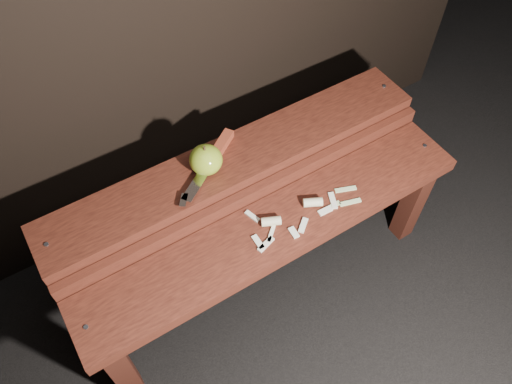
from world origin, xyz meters
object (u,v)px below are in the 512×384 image
bench_front_tier (278,240)px  knife (215,155)px  bench_rear_tier (238,175)px  apple (206,160)px

bench_front_tier → knife: knife is taller
bench_rear_tier → knife: bearing=151.7°
bench_rear_tier → apple: 0.16m
bench_front_tier → knife: size_ratio=4.64×
apple → knife: (0.04, 0.03, -0.03)m
apple → knife: 0.06m
knife → bench_rear_tier: bearing=-28.3°
bench_rear_tier → knife: knife is taller
apple → bench_rear_tier: bearing=-2.6°
apple → bench_front_tier: bearing=-67.6°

